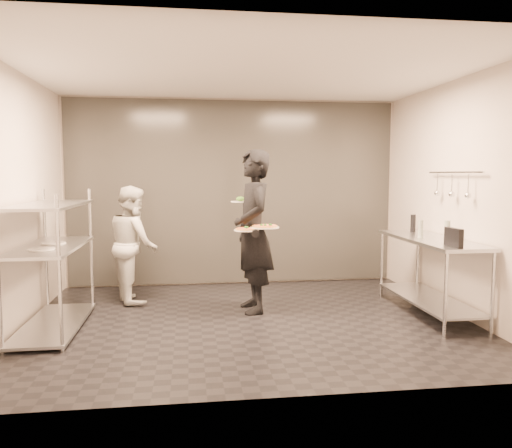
{
  "coord_description": "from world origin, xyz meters",
  "views": [
    {
      "loc": [
        -0.67,
        -5.55,
        1.68
      ],
      "look_at": [
        0.1,
        0.16,
        1.1
      ],
      "focal_mm": 35.0,
      "sensor_mm": 36.0,
      "label": 1
    }
  ],
  "objects": [
    {
      "name": "room_shell",
      "position": [
        0.0,
        1.18,
        1.4
      ],
      "size": [
        5.0,
        4.0,
        2.8
      ],
      "color": "black",
      "rests_on": "ground"
    },
    {
      "name": "pass_rack",
      "position": [
        -2.15,
        -0.0,
        0.77
      ],
      "size": [
        0.6,
        1.6,
        1.5
      ],
      "color": "silver",
      "rests_on": "ground"
    },
    {
      "name": "prep_counter",
      "position": [
        2.18,
        0.0,
        0.63
      ],
      "size": [
        0.6,
        1.8,
        0.92
      ],
      "color": "silver",
      "rests_on": "ground"
    },
    {
      "name": "utensil_rail",
      "position": [
        2.43,
        -0.0,
        1.55
      ],
      "size": [
        0.07,
        1.2,
        0.31
      ],
      "color": "silver",
      "rests_on": "room_shell"
    },
    {
      "name": "waiter",
      "position": [
        0.1,
        0.41,
        0.99
      ],
      "size": [
        0.56,
        0.77,
        1.97
      ],
      "primitive_type": "imported",
      "rotation": [
        0.0,
        0.0,
        -1.45
      ],
      "color": "black",
      "rests_on": "ground"
    },
    {
      "name": "chef",
      "position": [
        -1.4,
        1.1,
        0.76
      ],
      "size": [
        0.78,
        0.89,
        1.53
      ],
      "primitive_type": "imported",
      "rotation": [
        0.0,
        0.0,
        1.89
      ],
      "color": "silver",
      "rests_on": "ground"
    },
    {
      "name": "pizza_plate_near",
      "position": [
        -0.01,
        0.21,
        1.03
      ],
      "size": [
        0.29,
        0.29,
        0.05
      ],
      "color": "white",
      "rests_on": "waiter"
    },
    {
      "name": "pizza_plate_far",
      "position": [
        0.21,
        0.21,
        1.06
      ],
      "size": [
        0.34,
        0.34,
        0.05
      ],
      "color": "white",
      "rests_on": "waiter"
    },
    {
      "name": "salad_plate",
      "position": [
        -0.02,
        0.75,
        1.35
      ],
      "size": [
        0.25,
        0.25,
        0.07
      ],
      "color": "white",
      "rests_on": "waiter"
    },
    {
      "name": "pos_monitor",
      "position": [
        2.06,
        -0.72,
        1.02
      ],
      "size": [
        0.07,
        0.28,
        0.2
      ],
      "primitive_type": "cube",
      "rotation": [
        0.0,
        0.0,
        0.04
      ],
      "color": "black",
      "rests_on": "prep_counter"
    },
    {
      "name": "bottle_green",
      "position": [
        2.06,
        0.03,
        1.03
      ],
      "size": [
        0.06,
        0.06,
        0.21
      ],
      "primitive_type": "cylinder",
      "color": "gray",
      "rests_on": "prep_counter"
    },
    {
      "name": "bottle_clear",
      "position": [
        2.32,
        -0.12,
        1.03
      ],
      "size": [
        0.07,
        0.07,
        0.22
      ],
      "primitive_type": "cylinder",
      "color": "gray",
      "rests_on": "prep_counter"
    },
    {
      "name": "bottle_dark",
      "position": [
        2.25,
        0.63,
        1.03
      ],
      "size": [
        0.07,
        0.07,
        0.23
      ],
      "primitive_type": "cylinder",
      "color": "black",
      "rests_on": "prep_counter"
    }
  ]
}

